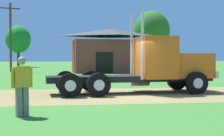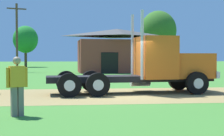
% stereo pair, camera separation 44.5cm
% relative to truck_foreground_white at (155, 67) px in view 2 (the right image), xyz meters
% --- Properties ---
extents(ground_plane, '(200.00, 200.00, 0.00)m').
position_rel_truck_foreground_white_xyz_m(ground_plane, '(-1.65, -0.78, -1.29)').
color(ground_plane, '#407D2F').
extents(dirt_track, '(120.00, 6.12, 0.01)m').
position_rel_truck_foreground_white_xyz_m(dirt_track, '(-1.65, -0.78, -1.28)').
color(dirt_track, olive).
rests_on(dirt_track, ground_plane).
extents(truck_foreground_white, '(8.27, 3.16, 3.92)m').
position_rel_truck_foreground_white_xyz_m(truck_foreground_white, '(0.00, 0.00, 0.00)').
color(truck_foreground_white, black).
rests_on(truck_foreground_white, ground_plane).
extents(visitor_standing_near, '(0.59, 0.42, 1.79)m').
position_rel_truck_foreground_white_xyz_m(visitor_standing_near, '(-5.64, -5.90, -0.31)').
color(visitor_standing_near, gold).
rests_on(visitor_standing_near, ground_plane).
extents(shed_building, '(9.31, 5.93, 4.87)m').
position_rel_truck_foreground_white_xyz_m(shed_building, '(0.74, 21.25, 1.06)').
color(shed_building, brown).
rests_on(shed_building, ground_plane).
extents(utility_pole_near, '(2.12, 0.86, 7.87)m').
position_rel_truck_foreground_white_xyz_m(utility_pole_near, '(-10.66, 23.57, 2.90)').
color(utility_pole_near, brown).
rests_on(utility_pole_near, ground_plane).
extents(tree_mid, '(4.11, 4.11, 6.87)m').
position_rel_truck_foreground_white_xyz_m(tree_mid, '(-12.23, 40.94, 3.30)').
color(tree_mid, '#513823').
rests_on(tree_mid, ground_plane).
extents(tree_right, '(5.25, 5.25, 8.42)m').
position_rel_truck_foreground_white_xyz_m(tree_right, '(8.07, 31.79, 4.23)').
color(tree_right, '#513823').
rests_on(tree_right, ground_plane).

